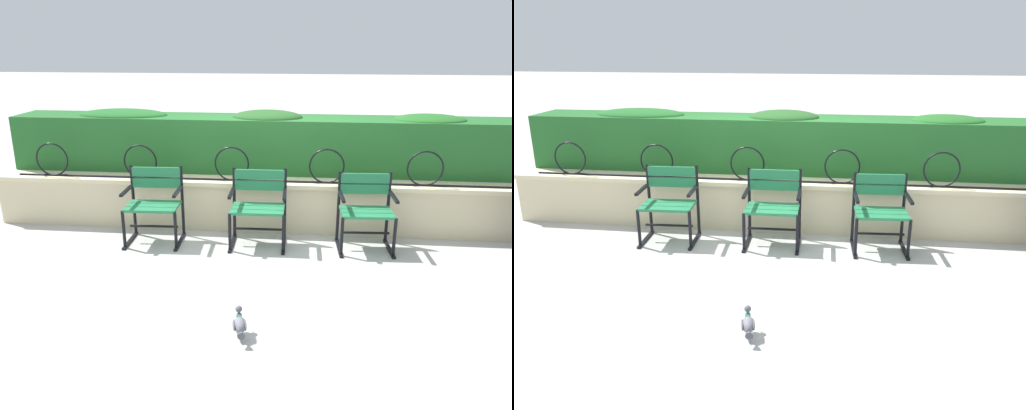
% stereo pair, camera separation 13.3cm
% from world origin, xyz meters
% --- Properties ---
extents(ground_plane, '(60.00, 60.00, 0.00)m').
position_xyz_m(ground_plane, '(0.00, 0.00, 0.00)').
color(ground_plane, '#ADADA8').
extents(stone_wall, '(6.66, 0.41, 0.62)m').
position_xyz_m(stone_wall, '(0.00, 0.87, 0.31)').
color(stone_wall, beige).
rests_on(stone_wall, ground).
extents(iron_arch_fence, '(6.13, 0.02, 0.42)m').
position_xyz_m(iron_arch_fence, '(-0.30, 0.80, 0.80)').
color(iron_arch_fence, black).
rests_on(iron_arch_fence, stone_wall).
extents(hedge_row, '(6.53, 0.67, 0.78)m').
position_xyz_m(hedge_row, '(-0.02, 1.38, 0.99)').
color(hedge_row, '#236028').
rests_on(hedge_row, stone_wall).
extents(park_chair_left, '(0.65, 0.55, 0.86)m').
position_xyz_m(park_chair_left, '(-1.20, 0.35, 0.46)').
color(park_chair_left, '#237547').
rests_on(park_chair_left, ground).
extents(park_chair_centre, '(0.64, 0.53, 0.85)m').
position_xyz_m(park_chair_centre, '(-0.00, 0.39, 0.46)').
color(park_chair_centre, '#237547').
rests_on(park_chair_centre, ground).
extents(park_chair_right, '(0.63, 0.55, 0.83)m').
position_xyz_m(park_chair_right, '(1.20, 0.39, 0.46)').
color(park_chair_right, '#237547').
rests_on(park_chair_right, ground).
extents(pigeon_near_chairs, '(0.14, 0.29, 0.22)m').
position_xyz_m(pigeon_near_chairs, '(0.05, -1.56, 0.11)').
color(pigeon_near_chairs, slate).
rests_on(pigeon_near_chairs, ground).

